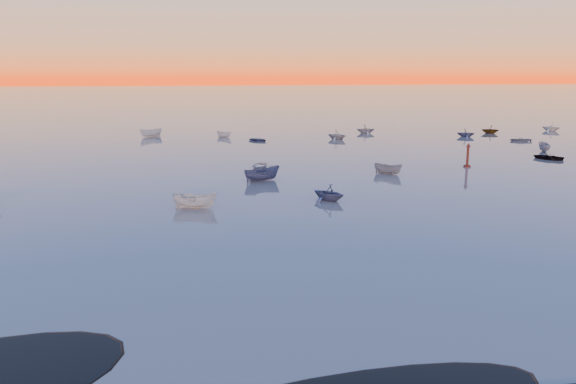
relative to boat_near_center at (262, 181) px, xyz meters
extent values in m
plane|color=#6B6159|center=(2.34, 61.40, 0.00)|extent=(600.00, 600.00, 0.00)
imported|color=navy|center=(0.00, 0.00, 0.00)|extent=(3.23, 4.63, 1.48)
imported|color=navy|center=(4.97, -10.15, 0.00)|extent=(3.52, 3.40, 1.18)
cylinder|color=#42150E|center=(25.97, 4.83, 0.05)|extent=(0.86, 0.86, 0.29)
cylinder|color=#42150E|center=(25.97, 4.83, 1.24)|extent=(0.30, 0.30, 2.48)
cone|color=#42150E|center=(25.97, 4.83, 2.71)|extent=(0.57, 0.57, 0.48)
camera|label=1|loc=(-6.69, -58.92, 11.76)|focal=35.00mm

